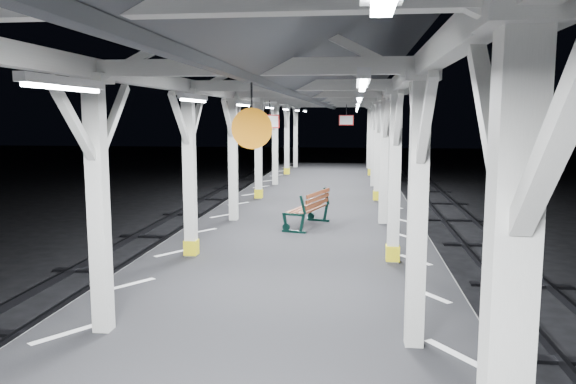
# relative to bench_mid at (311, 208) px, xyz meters

# --- Properties ---
(ground) EXTENTS (120.00, 120.00, 0.00)m
(ground) POSITION_rel_bench_mid_xyz_m (-0.15, -5.25, -1.50)
(ground) COLOR black
(ground) RESTS_ON ground
(platform) EXTENTS (6.00, 50.00, 1.00)m
(platform) POSITION_rel_bench_mid_xyz_m (-0.15, -5.25, -1.00)
(platform) COLOR black
(platform) RESTS_ON ground
(hazard_stripes_left) EXTENTS (1.00, 48.00, 0.01)m
(hazard_stripes_left) POSITION_rel_bench_mid_xyz_m (-2.60, -5.25, -0.49)
(hazard_stripes_left) COLOR silver
(hazard_stripes_left) RESTS_ON platform
(hazard_stripes_right) EXTENTS (1.00, 48.00, 0.01)m
(hazard_stripes_right) POSITION_rel_bench_mid_xyz_m (2.30, -5.25, -0.49)
(hazard_stripes_right) COLOR silver
(hazard_stripes_right) RESTS_ON platform
(canopy) EXTENTS (5.40, 49.00, 4.65)m
(canopy) POSITION_rel_bench_mid_xyz_m (-0.15, -5.27, 3.06)
(canopy) COLOR silver
(canopy) RESTS_ON platform
(bench_mid) EXTENTS (1.10, 1.83, 0.94)m
(bench_mid) POSITION_rel_bench_mid_xyz_m (0.00, 0.00, 0.00)
(bench_mid) COLOR black
(bench_mid) RESTS_ON platform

